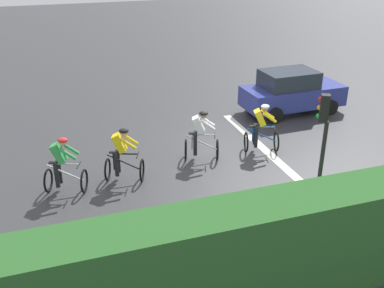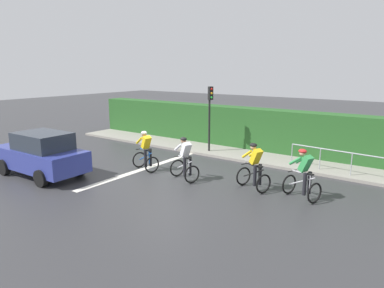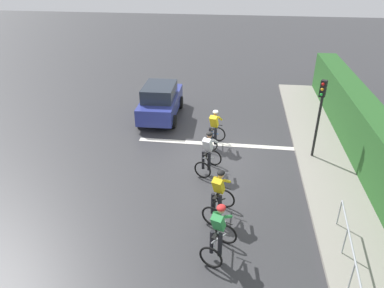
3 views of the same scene
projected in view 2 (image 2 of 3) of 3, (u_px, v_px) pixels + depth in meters
The scene contains 12 objects.
ground_plane at pixel (165, 173), 14.03m from camera, with size 80.00×80.00×0.00m, color #333335.
sidewalk_kerb at pixel (260, 156), 16.62m from camera, with size 2.80×23.17×0.12m, color gray.
stone_wall_low at pixel (268, 148), 17.29m from camera, with size 0.44×23.17×0.52m, color gray.
hedge_wall at pixel (272, 131), 17.34m from camera, with size 1.10×23.17×2.19m, color #265623.
road_marking_stop_line at pixel (144, 169), 14.70m from camera, with size 7.00×0.30×0.01m, color silver.
cyclist_lead at pixel (303, 175), 11.14m from camera, with size 1.01×1.25×1.66m.
cyclist_second at pixel (254, 168), 12.01m from camera, with size 1.02×1.25×1.66m.
cyclist_mid at pixel (185, 160), 13.06m from camera, with size 1.00×1.24×1.66m.
cyclist_fourth at pixel (146, 152), 14.31m from camera, with size 0.95×1.22×1.66m.
car_navy at pixel (41, 154), 13.60m from camera, with size 1.98×4.15×1.76m.
traffic_light_near_crossing at pixel (210, 109), 16.90m from camera, with size 0.27×0.29×3.34m.
pedestrian_railing_kerbside at pixel (336, 156), 13.67m from camera, with size 0.43×3.72×1.03m.
Camera 2 is at (10.24, 8.79, 4.17)m, focal length 32.20 mm.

